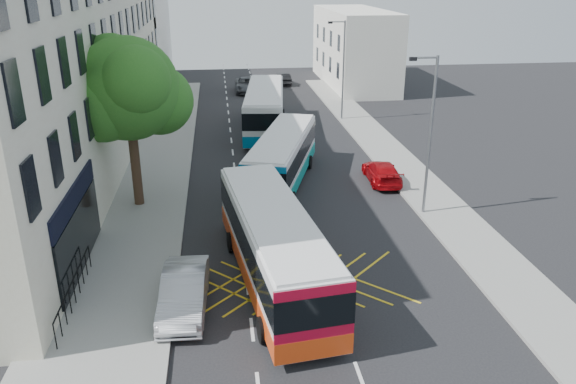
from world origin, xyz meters
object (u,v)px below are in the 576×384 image
object	(u,v)px
bus_near	(274,245)
bus_far	(265,109)
lamp_far	(342,65)
distant_car_dark	(283,79)
distant_car_grey	(247,85)
bus_mid	(282,158)
lamp_near	(429,128)
street_tree	(127,90)
red_hatchback	(382,172)
parked_car_silver	(184,292)

from	to	relation	value
bus_near	bus_far	distance (m)	23.23
lamp_far	distant_car_dark	world-z (taller)	lamp_far
bus_far	distant_car_grey	world-z (taller)	bus_far
bus_mid	distant_car_dark	distance (m)	31.41
lamp_far	distant_car_grey	xyz separation A→B (m)	(-7.17, 12.93, -3.89)
bus_mid	distant_car_grey	xyz separation A→B (m)	(-0.54, 27.38, -0.84)
distant_car_grey	distant_car_dark	size ratio (longest dim) A/B	1.40
lamp_near	lamp_far	xyz separation A→B (m)	(0.00, 20.00, 0.00)
street_tree	bus_mid	bearing A→B (deg)	17.73
bus_mid	distant_car_dark	bearing A→B (deg)	100.73
lamp_near	bus_mid	distance (m)	9.17
bus_mid	red_hatchback	world-z (taller)	bus_mid
street_tree	lamp_near	world-z (taller)	street_tree
lamp_far	distant_car_grey	world-z (taller)	lamp_far
bus_near	red_hatchback	size ratio (longest dim) A/B	2.67
lamp_near	parked_car_silver	distance (m)	14.46
distant_car_grey	lamp_far	bearing A→B (deg)	-59.41
lamp_near	red_hatchback	world-z (taller)	lamp_near
bus_near	street_tree	bearing A→B (deg)	118.89
lamp_far	bus_near	distance (m)	27.29
bus_mid	distant_car_dark	world-z (taller)	bus_mid
lamp_far	distant_car_grey	bearing A→B (deg)	119.03
street_tree	distant_car_dark	size ratio (longest dim) A/B	2.34
bus_near	distant_car_grey	size ratio (longest dim) A/B	2.19
lamp_far	bus_far	xyz separation A→B (m)	(-6.64, -2.66, -2.82)
lamp_near	red_hatchback	size ratio (longest dim) A/B	1.85
lamp_far	lamp_near	bearing A→B (deg)	-90.00
red_hatchback	bus_mid	bearing A→B (deg)	-3.03
lamp_far	bus_mid	size ratio (longest dim) A/B	0.74
street_tree	distant_car_dark	world-z (taller)	street_tree
street_tree	bus_near	xyz separation A→B (m)	(6.43, -8.80, -4.62)
street_tree	distant_car_grey	distance (m)	31.39
lamp_near	parked_car_silver	size ratio (longest dim) A/B	1.74
lamp_near	distant_car_dark	size ratio (longest dim) A/B	2.12
bus_far	red_hatchback	world-z (taller)	bus_far
bus_mid	parked_car_silver	xyz separation A→B (m)	(-5.16, -12.96, -0.81)
bus_far	parked_car_silver	bearing A→B (deg)	-95.20
distant_car_dark	red_hatchback	bearing A→B (deg)	90.76
lamp_near	parked_car_silver	bearing A→B (deg)	-147.86
street_tree	red_hatchback	distance (m)	15.25
distant_car_grey	red_hatchback	bearing A→B (deg)	-75.37
street_tree	red_hatchback	size ratio (longest dim) A/B	2.04
street_tree	distant_car_grey	size ratio (longest dim) A/B	1.67
distant_car_grey	lamp_near	bearing A→B (deg)	-76.14
lamp_near	bus_far	world-z (taller)	lamp_near
bus_mid	red_hatchback	distance (m)	6.04
lamp_near	bus_near	bearing A→B (deg)	-144.83
lamp_near	lamp_far	distance (m)	20.00
bus_mid	bus_far	xyz separation A→B (m)	(-0.00, 11.79, 0.23)
lamp_near	distant_car_grey	xyz separation A→B (m)	(-7.17, 32.93, -3.89)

